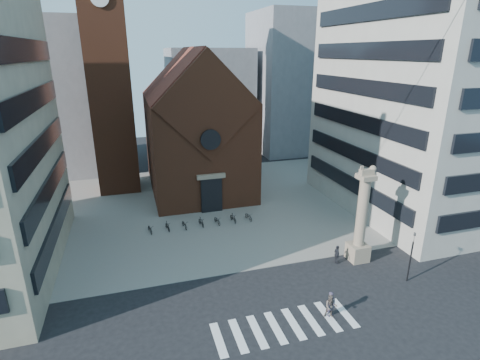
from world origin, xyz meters
The scene contains 21 objects.
ground centered at (0.00, 0.00, 0.00)m, with size 120.00×120.00×0.00m, color black.
piazza centered at (0.00, 19.00, 0.03)m, with size 46.00×30.00×0.05m, color gray.
zebra_crossing centered at (0.55, -3.00, 0.01)m, with size 10.20×3.20×0.01m, color white, non-canonical shape.
church centered at (0.00, 25.04, 7.98)m, with size 12.00×16.65×18.00m.
campanile centered at (-10.00, 28.00, 15.74)m, with size 5.50×5.50×31.20m.
building_right centered at (24.00, 12.00, 16.00)m, with size 18.00×22.00×32.00m, color #AEA99E.
bg_block_left centered at (-20.00, 40.00, 11.00)m, with size 16.00×14.00×22.00m, color gray.
bg_block_mid centered at (6.00, 45.00, 9.00)m, with size 14.00×12.00×18.00m, color gray.
bg_block_right centered at (22.00, 42.00, 12.00)m, with size 16.00×14.00×24.00m, color gray.
lion_column centered at (10.01, 3.00, 3.46)m, with size 1.63×1.60×8.68m.
traffic_light centered at (12.00, -1.00, 2.29)m, with size 0.13×0.16×4.30m.
pedestrian_0 centered at (4.00, -2.94, 0.93)m, with size 0.68×0.45×1.86m, color #383144.
pedestrian_1 centered at (3.90, -3.09, 0.88)m, with size 0.85×0.67×1.76m, color #584D46.
pedestrian_2 centered at (7.94, 2.97, 0.85)m, with size 0.99×0.41×1.69m, color #25262C.
scooter_0 centered at (-7.15, 13.50, 0.46)m, with size 0.54×1.56×0.82m, color black.
scooter_1 centered at (-5.40, 13.50, 0.51)m, with size 0.43×1.51×0.91m, color black.
scooter_2 centered at (-3.65, 13.50, 0.46)m, with size 0.54×1.56×0.82m, color black.
scooter_3 centered at (-1.91, 13.50, 0.51)m, with size 0.43×1.51×0.91m, color black.
scooter_4 centered at (-0.16, 13.50, 0.46)m, with size 0.54×1.56×0.82m, color black.
scooter_5 centered at (1.58, 13.50, 0.51)m, with size 0.43×1.51×0.91m, color black.
scooter_6 centered at (3.33, 13.50, 0.46)m, with size 0.54×1.56×0.82m, color black.
Camera 1 is at (-8.20, -21.82, 17.40)m, focal length 28.00 mm.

